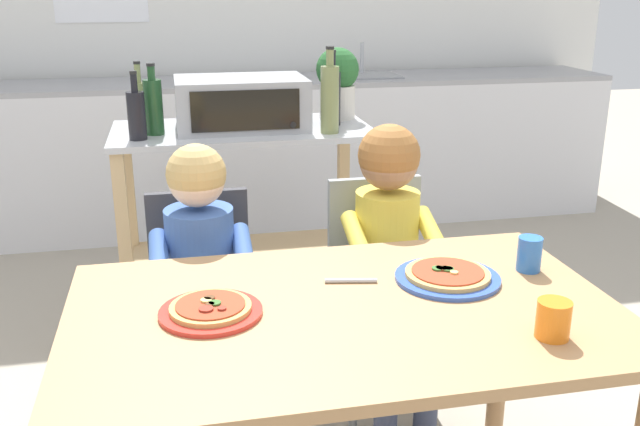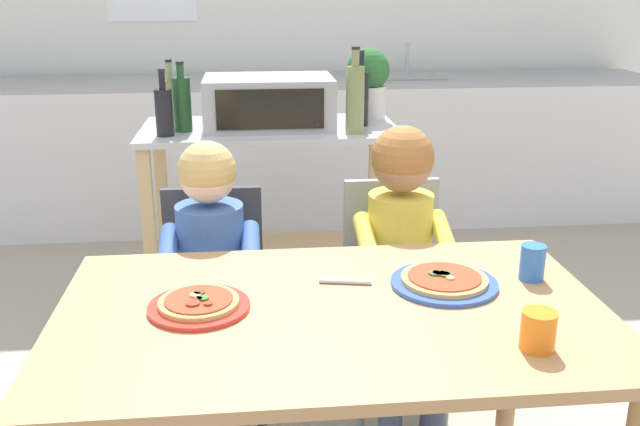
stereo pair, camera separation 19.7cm
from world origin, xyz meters
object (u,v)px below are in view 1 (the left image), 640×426
Objects in this scene: toaster_oven at (241,103)px; bottle_squat_spirits at (333,97)px; bottle_clear_vinegar at (136,114)px; serving_spoon at (351,281)px; dining_chair_right at (380,275)px; potted_herb_plant at (337,81)px; bottle_tall_green_wine at (154,106)px; dining_table at (345,343)px; bottle_brown_beer at (140,103)px; child_in_blue_striped_shirt at (202,263)px; pizza_plate_red_rimmed at (211,310)px; drinking_cup_orange at (553,319)px; drinking_cup_blue at (529,254)px; kitchen_island_cart at (245,195)px; pizza_plate_blue_rimmed at (447,276)px; child_in_yellow_shirt at (392,233)px; dining_chair_left at (203,295)px; bottle_slim_sauce at (330,98)px.

bottle_squat_spirits reaches higher than toaster_oven.
serving_spoon is at bearing -62.87° from bottle_clear_vinegar.
potted_herb_plant is at bearing 87.88° from dining_chair_right.
bottle_tall_green_wine is 1.35m from serving_spoon.
dining_table is 1.68× the size of dining_chair_right.
bottle_brown_beer is 1.02m from child_in_blue_striped_shirt.
bottle_squat_spirits reaches higher than pizza_plate_red_rimmed.
bottle_brown_beer is 1.99m from drinking_cup_orange.
bottle_clear_vinegar is 1.59m from drinking_cup_blue.
bottle_tall_green_wine is 2.03× the size of serving_spoon.
dining_chair_right is at bearing 112.49° from drinking_cup_blue.
drinking_cup_orange is at bearing -61.14° from bottle_tall_green_wine.
bottle_tall_green_wine is at bearing 95.72° from pizza_plate_red_rimmed.
kitchen_island_cart is 1.75m from drinking_cup_orange.
pizza_plate_red_rimmed is 0.40m from serving_spoon.
bottle_tall_green_wine is (-0.36, -0.06, 0.01)m from toaster_oven.
toaster_oven is at bearing 80.82° from pizza_plate_red_rimmed.
drinking_cup_blue is 1.10× the size of drinking_cup_orange.
drinking_cup_orange is at bearing -72.38° from pizza_plate_blue_rimmed.
toaster_oven reaches higher than pizza_plate_red_rimmed.
bottle_clear_vinegar is at bearing 122.06° from drinking_cup_orange.
dining_table is 0.68m from child_in_yellow_shirt.
drinking_cup_blue reaches higher than dining_chair_right.
pizza_plate_red_rimmed is at bearing -80.93° from bottle_clear_vinegar.
bottle_clear_vinegar is 1.90× the size of serving_spoon.
bottle_squat_spirits is at bearing -2.05° from kitchen_island_cart.
dining_chair_right is 0.71m from drinking_cup_blue.
child_in_blue_striped_shirt is at bearing -90.00° from dining_chair_left.
bottle_squat_spirits is at bearing 3.50° from bottle_tall_green_wine.
bottle_slim_sauce is 1.52m from drinking_cup_orange.
child_in_blue_striped_shirt is at bearing -78.41° from bottle_brown_beer.
toaster_oven is at bearing 75.39° from child_in_blue_striped_shirt.
toaster_oven is 1.47m from drinking_cup_blue.
toaster_oven is 0.97m from dining_chair_right.
dining_chair_left is 0.70m from serving_spoon.
toaster_oven is at bearing 117.14° from drinking_cup_blue.
dining_table is 0.35m from pizza_plate_blue_rimmed.
potted_herb_plant reaches higher than pizza_plate_blue_rimmed.
serving_spoon is at bearing -100.58° from bottle_squat_spirits.
potted_herb_plant is at bearing 77.54° from dining_table.
dining_table is 13.99× the size of drinking_cup_blue.
bottle_squat_spirits is 0.75m from bottle_tall_green_wine.
child_in_blue_striped_shirt is at bearing 144.81° from pizza_plate_blue_rimmed.
kitchen_island_cart is 0.89m from child_in_blue_striped_shirt.
child_in_yellow_shirt is at bearing -83.50° from bottle_slim_sauce.
bottle_brown_beer is at bearing 170.15° from kitchen_island_cart.
bottle_tall_green_wine is at bearing -176.50° from bottle_squat_spirits.
dining_chair_right is 0.81× the size of child_in_blue_striped_shirt.
drinking_cup_orange is at bearing -110.06° from drinking_cup_blue.
dining_table is at bearing 150.03° from drinking_cup_orange.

